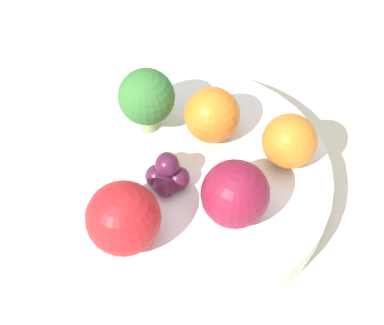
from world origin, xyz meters
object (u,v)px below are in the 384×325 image
object	(u,v)px
grape_cluster	(167,174)
apple_green	(235,194)
broccoli	(147,98)
apple_red	(123,218)
orange_front	(289,141)
orange_back	(212,115)
bowl	(192,179)

from	to	relation	value
grape_cluster	apple_green	bearing A→B (deg)	-29.85
broccoli	apple_red	world-z (taller)	broccoli
orange_front	grape_cluster	world-z (taller)	orange_front
broccoli	apple_red	bearing A→B (deg)	-98.84
orange_back	grape_cluster	xyz separation A→B (m)	(-0.04, -0.05, -0.01)
bowl	apple_red	distance (m)	0.09
bowl	orange_back	distance (m)	0.06
orange_front	orange_back	size ratio (longest dim) A/B	0.95
broccoli	bowl	bearing A→B (deg)	-53.24
broccoli	grape_cluster	bearing A→B (deg)	-76.20
apple_green	orange_front	world-z (taller)	apple_green
apple_red	grape_cluster	bearing A→B (deg)	56.35
apple_green	apple_red	bearing A→B (deg)	-167.65
apple_green	orange_back	distance (m)	0.08
bowl	apple_green	distance (m)	0.07
apple_green	orange_back	size ratio (longest dim) A/B	1.10
apple_green	orange_back	world-z (taller)	apple_green
broccoli	apple_red	size ratio (longest dim) A/B	1.13
apple_green	orange_back	bearing A→B (deg)	98.47
apple_green	grape_cluster	distance (m)	0.06
broccoli	orange_back	distance (m)	0.06
apple_green	grape_cluster	world-z (taller)	apple_green
bowl	orange_back	bearing A→B (deg)	64.20
bowl	broccoli	bearing A→B (deg)	126.76
broccoli	orange_back	xyz separation A→B (m)	(0.06, -0.01, -0.01)
orange_front	bowl	bearing A→B (deg)	-173.82
apple_green	bowl	bearing A→B (deg)	125.83
apple_red	orange_back	size ratio (longest dim) A/B	1.16
apple_green	orange_back	xyz separation A→B (m)	(-0.01, 0.08, -0.00)
bowl	orange_back	size ratio (longest dim) A/B	4.92
orange_back	apple_red	bearing A→B (deg)	-125.67
bowl	grape_cluster	distance (m)	0.04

